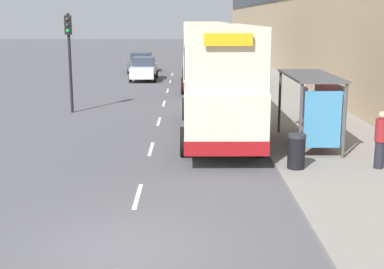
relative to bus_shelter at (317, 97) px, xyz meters
name	(u,v)px	position (x,y,z in m)	size (l,w,h in m)	color
ground_plane	(122,251)	(-5.77, -8.33, -1.88)	(220.00, 220.00, 0.00)	#515156
pavement	(245,69)	(0.73, 30.17, -1.81)	(5.00, 93.00, 0.14)	gray
lane_mark_1	(138,196)	(-5.77, -5.00, -1.87)	(0.12, 2.00, 0.01)	silver
lane_mark_2	(151,149)	(-5.77, 0.15, -1.87)	(0.12, 2.00, 0.01)	silver
lane_mark_3	(159,121)	(-5.77, 5.31, -1.87)	(0.12, 2.00, 0.01)	silver
lane_mark_4	(164,103)	(-5.77, 10.47, -1.87)	(0.12, 2.00, 0.01)	silver
lane_mark_5	(168,91)	(-5.77, 15.62, -1.87)	(0.12, 2.00, 0.01)	silver
lane_mark_6	(170,81)	(-5.77, 20.78, -1.87)	(0.12, 2.00, 0.01)	silver
lane_mark_7	(172,74)	(-5.77, 25.94, -1.87)	(0.12, 2.00, 0.01)	silver
bus_shelter	(317,97)	(0.00, 0.00, 0.00)	(1.60, 4.20, 2.48)	#4C4C51
double_decker_bus_near	(218,78)	(-3.30, 2.29, 0.41)	(2.85, 10.19, 4.30)	beige
double_decker_bus_ahead	(203,53)	(-3.46, 17.60, 0.41)	(2.85, 11.42, 4.30)	beige
car_0	(196,44)	(-3.30, 60.77, -1.02)	(2.06, 3.83, 1.74)	#B7B799
car_1	(202,46)	(-2.65, 53.99, -0.99)	(1.98, 4.54, 1.79)	maroon
car_2	(144,69)	(-7.76, 21.60, -1.03)	(1.92, 4.24, 1.71)	silver
car_3	(141,62)	(-8.47, 27.73, -1.04)	(2.07, 4.49, 1.66)	#4C5156
pedestrian_at_shelter	(304,101)	(0.69, 5.17, -0.91)	(0.32, 0.32, 1.61)	#23232D
pedestrian_1	(380,139)	(1.26, -2.86, -0.85)	(0.34, 0.34, 1.73)	#23232D
litter_bin	(296,151)	(-1.22, -2.85, -1.21)	(0.55, 0.55, 1.05)	black
traffic_light_far_kerb	(69,46)	(-10.17, 7.70, 1.34)	(0.30, 0.32, 4.78)	black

